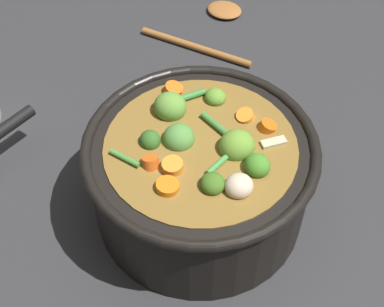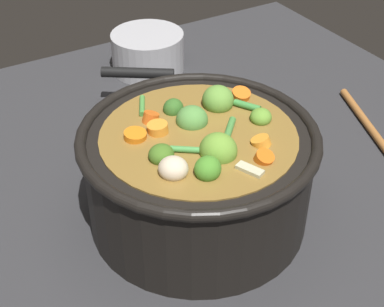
% 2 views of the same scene
% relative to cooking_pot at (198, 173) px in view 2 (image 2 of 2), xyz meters
% --- Properties ---
extents(ground_plane, '(1.10, 1.10, 0.00)m').
position_rel_cooking_pot_xyz_m(ground_plane, '(-0.00, 0.00, -0.07)').
color(ground_plane, '#2D2D30').
extents(cooking_pot, '(0.30, 0.30, 0.16)m').
position_rel_cooking_pot_xyz_m(cooking_pot, '(0.00, 0.00, 0.00)').
color(cooking_pot, black).
rests_on(cooking_pot, ground_plane).
extents(small_saucepan, '(0.20, 0.22, 0.07)m').
position_rel_cooking_pot_xyz_m(small_saucepan, '(0.13, 0.40, -0.04)').
color(small_saucepan, '#ADADB2').
rests_on(small_saucepan, ground_plane).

